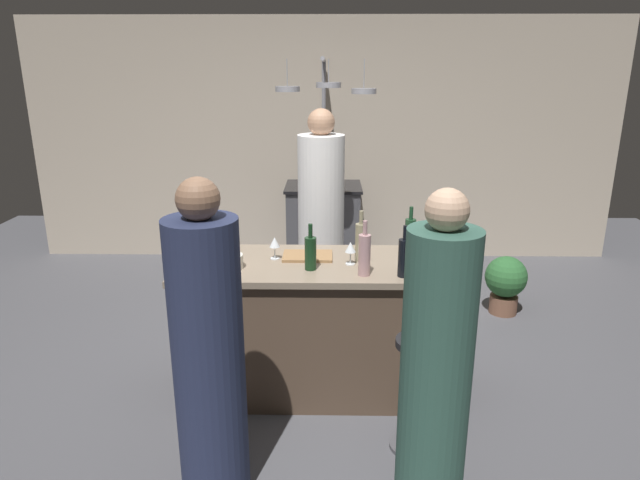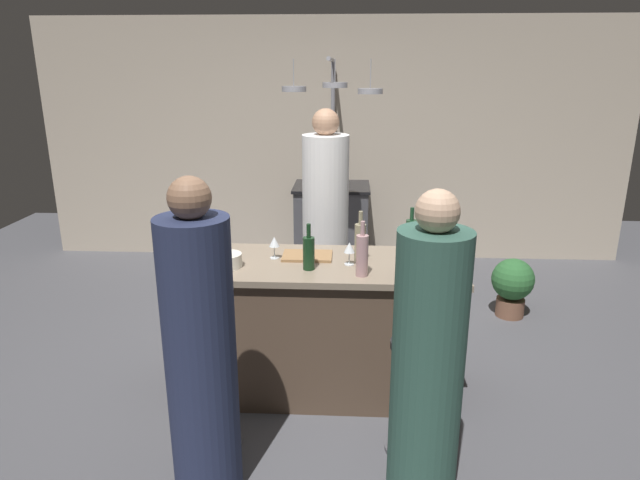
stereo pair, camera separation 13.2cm
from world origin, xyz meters
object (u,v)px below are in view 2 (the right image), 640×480
(guest_left, at_px, (201,356))
(pepper_mill, at_px, (211,259))
(guest_right, at_px, (427,370))
(wine_bottle_green, at_px, (411,235))
(mixing_bowl_ceramic, at_px, (227,260))
(bar_stool_right, at_px, (412,391))
(wine_glass_near_left_guest, at_px, (274,243))
(wine_bottle_red, at_px, (309,252))
(wine_bottle_white, at_px, (360,242))
(wine_bottle_dark, at_px, (402,258))
(stove_range, at_px, (331,226))
(wine_glass_by_chef, at_px, (428,238))
(wine_glass_near_right_guest, at_px, (349,249))
(mixing_bowl_blue, at_px, (420,261))
(potted_plant, at_px, (512,284))
(bar_stool_left, at_px, (215,385))
(wine_bottle_rose, at_px, (362,255))
(cutting_board, at_px, (307,256))
(chef, at_px, (325,227))

(guest_left, bearing_deg, pepper_mill, 98.47)
(guest_right, bearing_deg, guest_left, 177.53)
(wine_bottle_green, distance_m, mixing_bowl_ceramic, 1.21)
(bar_stool_right, distance_m, wine_glass_near_left_guest, 1.25)
(guest_left, xyz_separation_m, pepper_mill, (-0.10, 0.70, 0.25))
(wine_bottle_red, bearing_deg, wine_bottle_white, 28.74)
(wine_bottle_dark, distance_m, wine_glass_near_left_guest, 0.84)
(wine_bottle_red, bearing_deg, stove_range, 88.82)
(wine_bottle_green, relative_size, mixing_bowl_ceramic, 1.66)
(stove_range, height_order, pepper_mill, pepper_mill)
(guest_left, height_order, wine_bottle_red, guest_left)
(wine_bottle_green, height_order, wine_bottle_white, wine_bottle_white)
(stove_range, relative_size, wine_glass_by_chef, 6.10)
(guest_left, bearing_deg, stove_range, 81.43)
(bar_stool_right, xyz_separation_m, wine_glass_by_chef, (0.16, 0.84, 0.63))
(wine_bottle_white, xyz_separation_m, wine_glass_near_left_guest, (-0.55, 0.02, -0.02))
(wine_glass_by_chef, distance_m, wine_glass_near_right_guest, 0.58)
(guest_left, distance_m, mixing_bowl_ceramic, 0.87)
(wine_bottle_dark, xyz_separation_m, mixing_bowl_ceramic, (-1.06, 0.12, -0.08))
(wine_bottle_dark, relative_size, mixing_bowl_blue, 1.47)
(guest_left, bearing_deg, mixing_bowl_ceramic, 93.12)
(wine_glass_near_right_guest, bearing_deg, stove_range, 94.43)
(pepper_mill, bearing_deg, potted_plant, 33.86)
(wine_bottle_white, relative_size, mixing_bowl_ceramic, 1.75)
(wine_bottle_green, bearing_deg, guest_right, -91.72)
(stove_range, relative_size, wine_bottle_white, 2.73)
(wine_bottle_green, relative_size, wine_glass_near_left_guest, 2.12)
(bar_stool_left, height_order, bar_stool_right, same)
(wine_bottle_white, bearing_deg, bar_stool_right, -66.34)
(pepper_mill, bearing_deg, wine_bottle_white, 19.29)
(bar_stool_left, relative_size, wine_bottle_rose, 2.04)
(cutting_board, bearing_deg, wine_bottle_rose, -42.28)
(bar_stool_left, bearing_deg, cutting_board, 56.47)
(bar_stool_left, height_order, mixing_bowl_ceramic, mixing_bowl_ceramic)
(wine_bottle_rose, xyz_separation_m, mixing_bowl_ceramic, (-0.83, 0.11, -0.09))
(guest_left, relative_size, wine_bottle_green, 5.28)
(pepper_mill, xyz_separation_m, wine_glass_near_right_guest, (0.81, 0.23, 0.00))
(wine_bottle_dark, relative_size, wine_glass_near_right_guest, 2.13)
(wine_bottle_white, height_order, wine_glass_near_left_guest, wine_bottle_white)
(wine_bottle_red, xyz_separation_m, wine_glass_by_chef, (0.77, 0.36, -0.00))
(chef, xyz_separation_m, guest_left, (-0.51, -2.05, -0.07))
(bar_stool_right, relative_size, potted_plant, 1.31)
(mixing_bowl_blue, bearing_deg, wine_bottle_dark, -125.45)
(wine_bottle_dark, distance_m, mixing_bowl_blue, 0.24)
(chef, xyz_separation_m, mixing_bowl_blue, (0.64, -1.14, 0.11))
(wine_bottle_dark, distance_m, wine_bottle_rose, 0.23)
(guest_left, bearing_deg, wine_bottle_green, 46.88)
(potted_plant, relative_size, wine_bottle_red, 1.81)
(guest_left, xyz_separation_m, wine_bottle_dark, (1.01, 0.73, 0.26))
(wine_bottle_green, distance_m, wine_glass_near_left_guest, 0.90)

